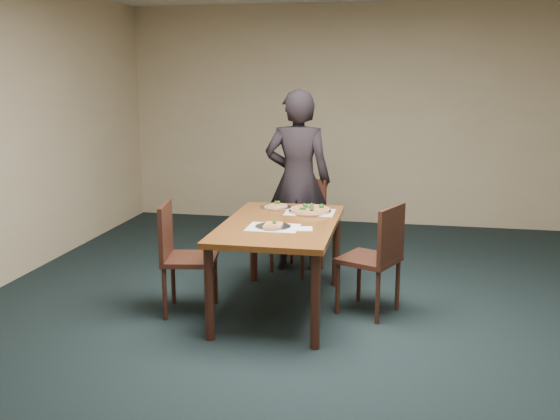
% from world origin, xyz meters
% --- Properties ---
extents(ground, '(8.00, 8.00, 0.00)m').
position_xyz_m(ground, '(0.00, 0.00, 0.00)').
color(ground, black).
rests_on(ground, ground).
extents(room_shell, '(8.00, 8.00, 8.00)m').
position_xyz_m(room_shell, '(0.00, 0.00, 1.74)').
color(room_shell, tan).
rests_on(room_shell, ground).
extents(dining_table, '(0.90, 1.50, 0.75)m').
position_xyz_m(dining_table, '(-0.37, 0.70, 0.66)').
color(dining_table, '#5F3113').
rests_on(dining_table, ground).
extents(chair_far, '(0.55, 0.55, 0.91)m').
position_xyz_m(chair_far, '(-0.37, 1.83, 0.52)').
color(chair_far, black).
rests_on(chair_far, ground).
extents(chair_left, '(0.49, 0.49, 0.91)m').
position_xyz_m(chair_left, '(-1.15, 0.50, 0.52)').
color(chair_left, black).
rests_on(chair_left, ground).
extents(chair_right, '(0.56, 0.56, 0.91)m').
position_xyz_m(chair_right, '(0.42, 0.76, 0.52)').
color(chair_right, black).
rests_on(chair_right, ground).
extents(diner, '(0.66, 0.44, 1.79)m').
position_xyz_m(diner, '(-0.41, 1.84, 0.89)').
color(diner, black).
rests_on(diner, ground).
extents(placemat_main, '(0.42, 0.32, 0.00)m').
position_xyz_m(placemat_main, '(-0.18, 1.11, 0.75)').
color(placemat_main, white).
rests_on(placemat_main, dining_table).
extents(placemat_near, '(0.40, 0.30, 0.00)m').
position_xyz_m(placemat_near, '(-0.38, 0.51, 0.75)').
color(placemat_near, white).
rests_on(placemat_near, dining_table).
extents(pizza_pan, '(0.37, 0.37, 0.07)m').
position_xyz_m(pizza_pan, '(-0.18, 1.11, 0.77)').
color(pizza_pan, silver).
rests_on(pizza_pan, dining_table).
extents(slice_plate_near, '(0.28, 0.28, 0.06)m').
position_xyz_m(slice_plate_near, '(-0.38, 0.51, 0.76)').
color(slice_plate_near, silver).
rests_on(slice_plate_near, dining_table).
extents(slice_plate_far, '(0.28, 0.28, 0.06)m').
position_xyz_m(slice_plate_far, '(-0.51, 1.23, 0.76)').
color(slice_plate_far, silver).
rests_on(slice_plate_far, dining_table).
extents(napkin, '(0.16, 0.16, 0.01)m').
position_xyz_m(napkin, '(-0.14, 0.50, 0.75)').
color(napkin, white).
rests_on(napkin, dining_table).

